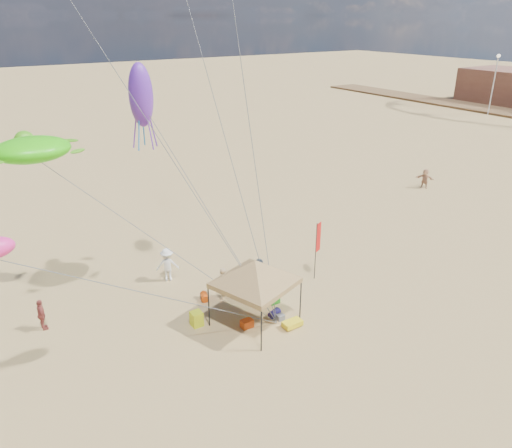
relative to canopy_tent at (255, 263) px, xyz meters
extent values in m
plane|color=tan|center=(1.27, -1.14, -3.09)|extent=(280.00, 280.00, 0.00)
cylinder|color=black|center=(-1.89, 0.93, -2.10)|extent=(0.06, 0.06, 1.99)
cylinder|color=black|center=(0.93, 1.89, -2.10)|extent=(0.06, 0.06, 1.99)
cylinder|color=black|center=(-0.93, -1.89, -2.10)|extent=(0.06, 0.06, 1.99)
cylinder|color=black|center=(1.89, -0.93, -2.10)|extent=(0.06, 0.06, 1.99)
cube|color=#9B7745|center=(0.00, 0.00, -0.99)|extent=(3.90, 3.90, 0.24)
pyramid|color=#9B7745|center=(0.00, 0.00, 0.13)|extent=(5.71, 5.71, 0.99)
cylinder|color=black|center=(4.91, 1.67, -1.47)|extent=(0.04, 0.04, 3.25)
cube|color=red|center=(5.13, 1.76, -0.72)|extent=(0.45, 0.20, 1.63)
cube|color=#D44810|center=(-0.53, -0.12, -2.90)|extent=(0.54, 0.38, 0.38)
cube|color=#124F99|center=(2.89, 2.41, -2.90)|extent=(0.54, 0.38, 0.38)
cylinder|color=#130E40|center=(1.02, -0.10, -2.91)|extent=(0.69, 0.54, 0.36)
cylinder|color=#CB450B|center=(-1.06, 3.02, -2.91)|extent=(0.54, 0.69, 0.36)
cube|color=#25991B|center=(1.69, 0.94, -2.74)|extent=(0.50, 0.50, 0.70)
cube|color=#E1F51B|center=(-2.37, 1.27, -2.74)|extent=(0.50, 0.50, 0.70)
cube|color=slate|center=(1.09, -0.48, -2.95)|extent=(0.34, 0.30, 0.28)
cube|color=yellow|center=(1.21, -1.25, -2.89)|extent=(0.90, 0.50, 0.24)
imported|color=tan|center=(-0.21, 2.67, -2.25)|extent=(0.72, 0.71, 1.68)
imported|color=#3C4752|center=(1.72, 2.17, -2.16)|extent=(1.09, 0.97, 1.87)
imported|color=white|center=(-1.75, 5.83, -2.16)|extent=(1.38, 1.11, 1.86)
imported|color=#9B423B|center=(-8.30, 4.80, -2.33)|extent=(0.41, 0.91, 1.52)
imported|color=tan|center=(22.17, 8.44, -2.30)|extent=(1.10, 1.52, 1.59)
cylinder|color=silver|center=(56.27, 24.86, 0.91)|extent=(0.16, 0.16, 8.00)
sphere|color=#FFF2CC|center=(56.27, 24.86, 4.91)|extent=(0.50, 0.50, 0.50)
ellipsoid|color=#32DB0B|center=(-7.25, 6.14, 4.79)|extent=(3.81, 3.38, 1.07)
ellipsoid|color=#6628B6|center=(-2.20, 6.28, 6.62)|extent=(1.26, 1.26, 2.94)
camera|label=1|loc=(-10.39, -15.91, 10.01)|focal=34.23mm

